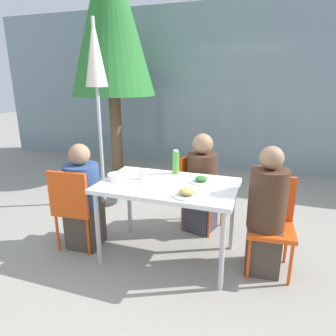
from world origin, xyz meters
The scene contains 16 objects.
ground_plane centered at (0.00, 0.00, 0.00)m, with size 24.00×24.00×0.00m, color gray.
building_facade centered at (0.00, 3.37, 1.50)m, with size 10.00×0.20×3.00m.
dining_table centered at (0.00, 0.00, 0.69)m, with size 1.26×0.78×0.76m.
chair_left centered at (-0.92, -0.16, 0.50)m, with size 0.43×0.43×0.85m.
person_left centered at (-0.88, -0.08, 0.51)m, with size 0.35×0.35×1.09m.
chair_right centered at (0.93, 0.15, 0.50)m, with size 0.43×0.43×0.85m.
person_right centered at (0.88, 0.06, 0.55)m, with size 0.32×0.32×1.16m.
chair_far centered at (0.11, 0.71, 0.50)m, with size 0.49×0.49×0.85m.
person_far centered at (0.18, 0.64, 0.53)m, with size 0.37×0.37×1.13m.
closed_umbrella centered at (-1.28, 0.97, 1.78)m, with size 0.36×0.36×2.40m.
plate_0 centered at (0.28, 0.13, 0.78)m, with size 0.21×0.21×0.06m.
plate_1 centered at (0.25, -0.24, 0.78)m, with size 0.24×0.24×0.07m.
bottle centered at (-0.03, 0.32, 0.88)m, with size 0.07×0.07×0.25m.
drinking_cup centered at (-0.27, 0.04, 0.81)m, with size 0.08×0.08×0.10m.
salad_bowl centered at (-0.50, -0.04, 0.79)m, with size 0.19×0.19×0.06m.
tree_behind_left centered at (-1.72, 2.19, 2.65)m, with size 1.39×1.39×3.93m.
Camera 1 is at (0.84, -2.46, 1.69)m, focal length 32.00 mm.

